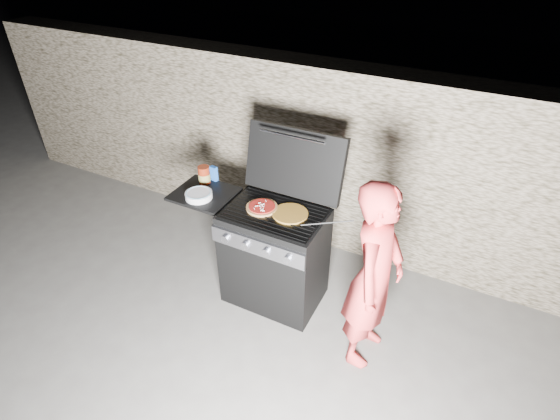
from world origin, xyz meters
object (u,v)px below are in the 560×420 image
at_px(pizza_topped, 262,207).
at_px(gas_grill, 249,248).
at_px(sauce_jar, 204,175).
at_px(person, 374,277).

bearing_deg(pizza_topped, gas_grill, -177.60).
distance_m(gas_grill, sauce_jar, 0.74).
relative_size(pizza_topped, sauce_jar, 1.61).
xyz_separation_m(sauce_jar, person, (1.64, -0.34, -0.22)).
xyz_separation_m(pizza_topped, sauce_jar, (-0.64, 0.14, 0.06)).
height_order(pizza_topped, sauce_jar, sauce_jar).
distance_m(gas_grill, person, 1.19).
height_order(gas_grill, sauce_jar, sauce_jar).
relative_size(gas_grill, person, 0.88).
relative_size(sauce_jar, person, 0.10).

